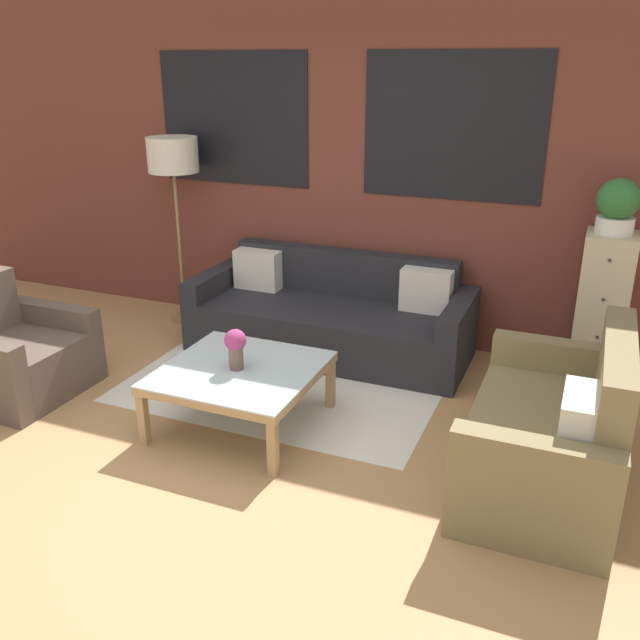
# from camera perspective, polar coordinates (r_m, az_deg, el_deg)

# --- Properties ---
(ground_plane) EXTENTS (16.00, 16.00, 0.00)m
(ground_plane) POSITION_cam_1_polar(r_m,az_deg,el_deg) (4.23, -10.94, -11.96)
(ground_plane) COLOR #AD7F51
(wall_back_brick) EXTENTS (8.40, 0.09, 2.80)m
(wall_back_brick) POSITION_cam_1_polar(r_m,az_deg,el_deg) (5.79, 1.51, 12.45)
(wall_back_brick) COLOR brown
(wall_back_brick) RESTS_ON ground_plane
(rug) EXTENTS (2.29, 1.48, 0.00)m
(rug) POSITION_cam_1_polar(r_m,az_deg,el_deg) (5.09, -3.17, -5.51)
(rug) COLOR silver
(rug) RESTS_ON ground_plane
(couch_dark) EXTENTS (2.28, 0.88, 0.78)m
(couch_dark) POSITION_cam_1_polar(r_m,az_deg,el_deg) (5.59, 0.94, 0.12)
(couch_dark) COLOR #232328
(couch_dark) RESTS_ON ground_plane
(settee_vintage) EXTENTS (0.80, 1.43, 0.92)m
(settee_vintage) POSITION_cam_1_polar(r_m,az_deg,el_deg) (4.06, 19.00, -9.20)
(settee_vintage) COLOR olive
(settee_vintage) RESTS_ON ground_plane
(armchair_corner) EXTENTS (0.80, 0.88, 0.84)m
(armchair_corner) POSITION_cam_1_polar(r_m,az_deg,el_deg) (5.36, -24.28, -2.81)
(armchair_corner) COLOR brown
(armchair_corner) RESTS_ON ground_plane
(coffee_table) EXTENTS (0.98, 0.98, 0.41)m
(coffee_table) POSITION_cam_1_polar(r_m,az_deg,el_deg) (4.44, -6.71, -4.68)
(coffee_table) COLOR silver
(coffee_table) RESTS_ON ground_plane
(floor_lamp) EXTENTS (0.44, 0.44, 1.66)m
(floor_lamp) POSITION_cam_1_polar(r_m,az_deg,el_deg) (6.12, -12.26, 12.95)
(floor_lamp) COLOR olive
(floor_lamp) RESTS_ON ground_plane
(drawer_cabinet) EXTENTS (0.35, 0.40, 1.14)m
(drawer_cabinet) POSITION_cam_1_polar(r_m,az_deg,el_deg) (5.36, 22.59, 0.81)
(drawer_cabinet) COLOR #C6B793
(drawer_cabinet) RESTS_ON ground_plane
(potted_plant) EXTENTS (0.29, 0.29, 0.39)m
(potted_plant) POSITION_cam_1_polar(r_m,az_deg,el_deg) (5.16, 23.78, 8.80)
(potted_plant) COLOR silver
(potted_plant) RESTS_ON drawer_cabinet
(flower_vase) EXTENTS (0.14, 0.14, 0.27)m
(flower_vase) POSITION_cam_1_polar(r_m,az_deg,el_deg) (4.35, -7.13, -2.18)
(flower_vase) COLOR brown
(flower_vase) RESTS_ON coffee_table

